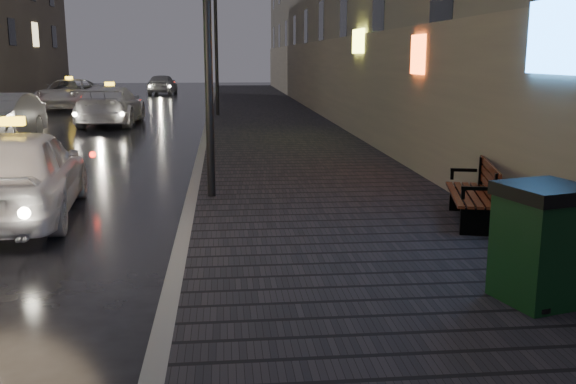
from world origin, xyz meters
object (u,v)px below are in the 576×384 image
object	(u,v)px
taxi_mid	(111,105)
taxi_near	(17,173)
trash_bin	(542,243)
taxi_far	(70,94)
bench	(477,193)
car_far	(162,84)
lamp_far	(216,33)

from	to	relation	value
taxi_mid	taxi_near	bearing A→B (deg)	94.77
trash_bin	taxi_far	world-z (taller)	taxi_far
bench	car_far	xyz separation A→B (m)	(-7.84, 36.57, 0.09)
bench	taxi_near	world-z (taller)	taxi_near
bench	lamp_far	bearing A→B (deg)	116.21
trash_bin	taxi_mid	size ratio (longest dim) A/B	0.23
taxi_far	car_far	size ratio (longest dim) A/B	1.29
taxi_near	car_far	distance (m)	35.07
taxi_mid	car_far	xyz separation A→B (m)	(0.12, 20.35, -0.05)
lamp_far	taxi_far	xyz separation A→B (m)	(-7.36, 6.07, -2.76)
taxi_mid	taxi_far	size ratio (longest dim) A/B	0.97
taxi_near	trash_bin	bearing A→B (deg)	139.05
bench	taxi_near	distance (m)	7.13
trash_bin	car_far	xyz separation A→B (m)	(-7.26, 39.64, -0.07)
taxi_near	taxi_far	distance (m)	23.20
taxi_far	bench	bearing A→B (deg)	-60.57
trash_bin	taxi_near	world-z (taller)	taxi_near
bench	taxi_mid	bearing A→B (deg)	130.19
bench	taxi_near	size ratio (longest dim) A/B	0.42
bench	car_far	distance (m)	37.40
trash_bin	car_far	world-z (taller)	car_far
car_far	trash_bin	bearing A→B (deg)	105.02
taxi_near	taxi_mid	size ratio (longest dim) A/B	0.87
trash_bin	taxi_near	bearing A→B (deg)	129.11
taxi_near	bench	bearing A→B (deg)	162.45
car_far	taxi_mid	bearing A→B (deg)	94.30
taxi_mid	trash_bin	bearing A→B (deg)	111.86
trash_bin	car_far	bearing A→B (deg)	85.14
lamp_far	taxi_near	size ratio (longest dim) A/B	1.20
bench	trash_bin	distance (m)	3.13
taxi_near	car_far	xyz separation A→B (m)	(-0.87, 35.06, -0.06)
car_far	taxi_near	bearing A→B (deg)	96.05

